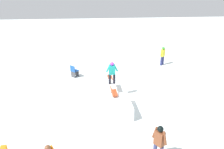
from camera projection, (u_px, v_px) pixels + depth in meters
ground_plane at (112, 97)px, 12.91m from camera, size 60.00×60.00×0.00m
rail_feature at (112, 86)px, 12.62m from camera, size 2.75×0.37×0.84m
snow_kicker_ramp at (116, 107)px, 11.22m from camera, size 1.85×1.56×0.68m
main_rider_on_rail at (112, 73)px, 12.31m from camera, size 1.37×0.71×1.36m
bystander_yellow at (163, 55)px, 17.54m from camera, size 0.49×0.55×1.53m
bystander_brown at (159, 142)px, 8.00m from camera, size 0.59×0.46×1.56m
loose_snowboard_white at (171, 120)px, 10.70m from camera, size 1.18×1.34×0.02m
folding_chair at (74, 71)px, 15.47m from camera, size 0.62×0.62×0.88m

